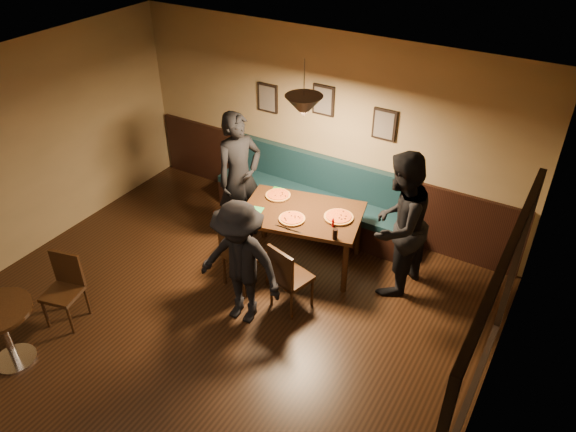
% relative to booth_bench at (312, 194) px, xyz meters
% --- Properties ---
extents(floor, '(7.00, 7.00, 0.00)m').
position_rel_booth_bench_xyz_m(floor, '(0.00, -3.20, -0.50)').
color(floor, black).
rests_on(floor, ground).
extents(ceiling, '(7.00, 7.00, 0.00)m').
position_rel_booth_bench_xyz_m(ceiling, '(0.00, -3.20, 2.30)').
color(ceiling, silver).
rests_on(ceiling, ground).
extents(wall_back, '(6.00, 0.00, 6.00)m').
position_rel_booth_bench_xyz_m(wall_back, '(0.00, 0.30, 0.90)').
color(wall_back, '#8C704F').
rests_on(wall_back, ground).
extents(wall_right, '(0.00, 7.00, 7.00)m').
position_rel_booth_bench_xyz_m(wall_right, '(3.00, -3.20, 0.90)').
color(wall_right, '#8C704F').
rests_on(wall_right, ground).
extents(wainscot, '(5.88, 0.06, 1.00)m').
position_rel_booth_bench_xyz_m(wainscot, '(0.00, 0.27, 0.00)').
color(wainscot, black).
rests_on(wainscot, ground).
extents(booth_bench, '(3.00, 0.60, 1.00)m').
position_rel_booth_bench_xyz_m(booth_bench, '(0.00, 0.00, 0.00)').
color(booth_bench, '#0F232D').
rests_on(booth_bench, ground).
extents(window_frame, '(0.06, 2.56, 1.86)m').
position_rel_booth_bench_xyz_m(window_frame, '(2.96, -2.70, 1.00)').
color(window_frame, black).
rests_on(window_frame, wall_right).
extents(window_glass, '(0.00, 2.40, 2.40)m').
position_rel_booth_bench_xyz_m(window_glass, '(2.93, -2.70, 1.00)').
color(window_glass, black).
rests_on(window_glass, wall_right).
extents(picture_left, '(0.32, 0.04, 0.42)m').
position_rel_booth_bench_xyz_m(picture_left, '(-0.90, 0.27, 1.20)').
color(picture_left, black).
rests_on(picture_left, wall_back).
extents(picture_center, '(0.32, 0.04, 0.42)m').
position_rel_booth_bench_xyz_m(picture_center, '(0.00, 0.27, 1.35)').
color(picture_center, black).
rests_on(picture_center, wall_back).
extents(picture_right, '(0.32, 0.04, 0.42)m').
position_rel_booth_bench_xyz_m(picture_right, '(0.90, 0.27, 1.20)').
color(picture_right, black).
rests_on(picture_right, wall_back).
extents(pendant_lamp, '(0.44, 0.44, 0.25)m').
position_rel_booth_bench_xyz_m(pendant_lamp, '(0.34, -0.90, 1.75)').
color(pendant_lamp, black).
rests_on(pendant_lamp, ceiling).
extents(dining_table, '(1.70, 1.30, 0.81)m').
position_rel_booth_bench_xyz_m(dining_table, '(0.34, -0.90, -0.09)').
color(dining_table, black).
rests_on(dining_table, floor).
extents(chair_near_left, '(0.56, 0.56, 1.02)m').
position_rel_booth_bench_xyz_m(chair_near_left, '(-0.04, -1.66, 0.01)').
color(chair_near_left, black).
rests_on(chair_near_left, floor).
extents(chair_near_right, '(0.50, 0.50, 0.92)m').
position_rel_booth_bench_xyz_m(chair_near_right, '(0.66, -1.70, -0.04)').
color(chair_near_right, '#321E0E').
rests_on(chair_near_right, floor).
extents(diner_left, '(0.68, 0.81, 1.89)m').
position_rel_booth_bench_xyz_m(diner_left, '(-0.72, -0.76, 0.44)').
color(diner_left, black).
rests_on(diner_left, floor).
extents(diner_right, '(0.85, 1.02, 1.89)m').
position_rel_booth_bench_xyz_m(diner_right, '(1.57, -0.74, 0.45)').
color(diner_right, black).
rests_on(diner_right, floor).
extents(diner_front, '(1.06, 0.65, 1.59)m').
position_rel_booth_bench_xyz_m(diner_front, '(0.26, -2.16, 0.30)').
color(diner_front, black).
rests_on(diner_front, floor).
extents(pizza_a, '(0.44, 0.44, 0.04)m').
position_rel_booth_bench_xyz_m(pizza_a, '(-0.12, -0.74, 0.33)').
color(pizza_a, orange).
rests_on(pizza_a, dining_table).
extents(pizza_b, '(0.44, 0.44, 0.04)m').
position_rel_booth_bench_xyz_m(pizza_b, '(0.33, -1.12, 0.33)').
color(pizza_b, orange).
rests_on(pizza_b, dining_table).
extents(pizza_c, '(0.41, 0.41, 0.04)m').
position_rel_booth_bench_xyz_m(pizza_c, '(0.81, -0.80, 0.33)').
color(pizza_c, orange).
rests_on(pizza_c, dining_table).
extents(soda_glass, '(0.07, 0.07, 0.14)m').
position_rel_booth_bench_xyz_m(soda_glass, '(0.97, -1.20, 0.38)').
color(soda_glass, black).
rests_on(soda_glass, dining_table).
extents(tabasco_bottle, '(0.04, 0.04, 0.13)m').
position_rel_booth_bench_xyz_m(tabasco_bottle, '(0.83, -0.99, 0.38)').
color(tabasco_bottle, '#A50507').
rests_on(tabasco_bottle, dining_table).
extents(napkin_a, '(0.17, 0.17, 0.01)m').
position_rel_booth_bench_xyz_m(napkin_a, '(-0.21, -0.61, 0.32)').
color(napkin_a, '#1B6822').
rests_on(napkin_a, dining_table).
extents(napkin_b, '(0.20, 0.20, 0.01)m').
position_rel_booth_bench_xyz_m(napkin_b, '(-0.18, -1.17, 0.32)').
color(napkin_b, '#217C39').
rests_on(napkin_b, dining_table).
extents(cutlery_set, '(0.21, 0.03, 0.00)m').
position_rel_booth_bench_xyz_m(cutlery_set, '(0.38, -1.32, 0.31)').
color(cutlery_set, silver).
rests_on(cutlery_set, dining_table).
extents(cafe_table, '(0.73, 0.73, 0.75)m').
position_rel_booth_bench_xyz_m(cafe_table, '(-1.50, -4.01, -0.12)').
color(cafe_table, '#311D0D').
rests_on(cafe_table, floor).
extents(cafe_chair_far, '(0.47, 0.47, 0.88)m').
position_rel_booth_bench_xyz_m(cafe_chair_far, '(-1.48, -3.28, -0.06)').
color(cafe_chair_far, black).
rests_on(cafe_chair_far, floor).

